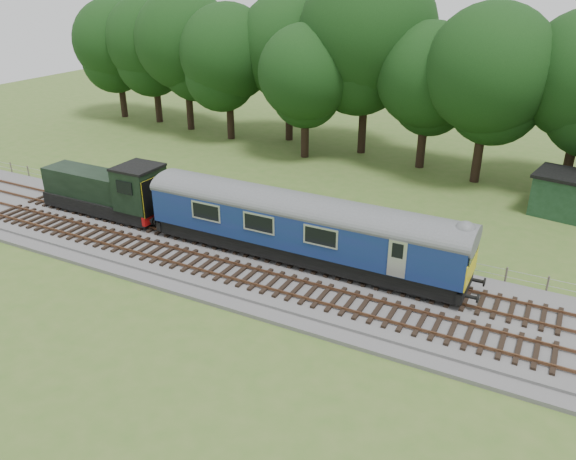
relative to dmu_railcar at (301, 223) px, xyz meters
The scene contains 10 objects.
ground 4.67m from the dmu_railcar, 158.84° to the right, with size 120.00×120.00×0.00m, color #446725.
ballast 4.58m from the dmu_railcar, 158.84° to the right, with size 70.00×7.00×0.35m, color #4C4C4F.
track_north 4.23m from the dmu_railcar, behind, with size 67.20×2.40×0.21m.
track_south 5.18m from the dmu_railcar, 140.32° to the right, with size 67.20×2.40×0.21m.
fence 5.43m from the dmu_railcar, 139.40° to the left, with size 64.00×0.12×1.00m, color #6B6054, non-canonical shape.
tree_line 21.08m from the dmu_railcar, 99.96° to the left, with size 70.00×8.00×18.00m, color black, non-canonical shape.
dmu_railcar is the anchor object (origin of this frame).
shunter_loco 13.94m from the dmu_railcar, behind, with size 8.91×2.60×3.38m.
worker 10.56m from the dmu_railcar, behind, with size 0.57×0.37×1.56m, color #FC620D.
shed 19.10m from the dmu_railcar, 50.63° to the left, with size 4.05×4.05×2.86m.
Camera 1 is at (15.77, -23.34, 14.85)m, focal length 35.00 mm.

